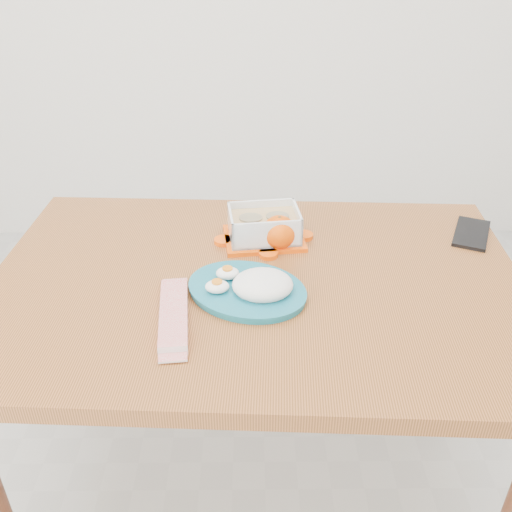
{
  "coord_description": "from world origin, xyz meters",
  "views": [
    {
      "loc": [
        0.06,
        -0.87,
        1.46
      ],
      "look_at": [
        0.07,
        0.19,
        0.81
      ],
      "focal_mm": 40.0,
      "sensor_mm": 36.0,
      "label": 1
    }
  ],
  "objects_px": {
    "orange_fruit": "(279,232)",
    "smartphone": "(471,233)",
    "dining_table": "(256,314)",
    "rice_plate": "(252,286)",
    "food_container": "(264,226)"
  },
  "relations": [
    {
      "from": "dining_table",
      "to": "orange_fruit",
      "type": "distance_m",
      "value": 0.21
    },
    {
      "from": "food_container",
      "to": "orange_fruit",
      "type": "bearing_deg",
      "value": -50.04
    },
    {
      "from": "dining_table",
      "to": "orange_fruit",
      "type": "height_order",
      "value": "orange_fruit"
    },
    {
      "from": "dining_table",
      "to": "food_container",
      "type": "xyz_separation_m",
      "value": [
        0.02,
        0.17,
        0.14
      ]
    },
    {
      "from": "dining_table",
      "to": "orange_fruit",
      "type": "xyz_separation_m",
      "value": [
        0.06,
        0.14,
        0.14
      ]
    },
    {
      "from": "orange_fruit",
      "to": "smartphone",
      "type": "xyz_separation_m",
      "value": [
        0.49,
        0.06,
        -0.04
      ]
    },
    {
      "from": "smartphone",
      "to": "food_container",
      "type": "bearing_deg",
      "value": -153.73
    },
    {
      "from": "food_container",
      "to": "rice_plate",
      "type": "distance_m",
      "value": 0.24
    },
    {
      "from": "food_container",
      "to": "orange_fruit",
      "type": "relative_size",
      "value": 2.53
    },
    {
      "from": "dining_table",
      "to": "rice_plate",
      "type": "bearing_deg",
      "value": -95.99
    },
    {
      "from": "orange_fruit",
      "to": "smartphone",
      "type": "bearing_deg",
      "value": 6.52
    },
    {
      "from": "rice_plate",
      "to": "smartphone",
      "type": "xyz_separation_m",
      "value": [
        0.56,
        0.26,
        -0.02
      ]
    },
    {
      "from": "dining_table",
      "to": "food_container",
      "type": "bearing_deg",
      "value": 85.77
    },
    {
      "from": "rice_plate",
      "to": "food_container",
      "type": "bearing_deg",
      "value": 109.19
    },
    {
      "from": "food_container",
      "to": "rice_plate",
      "type": "bearing_deg",
      "value": -104.22
    }
  ]
}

